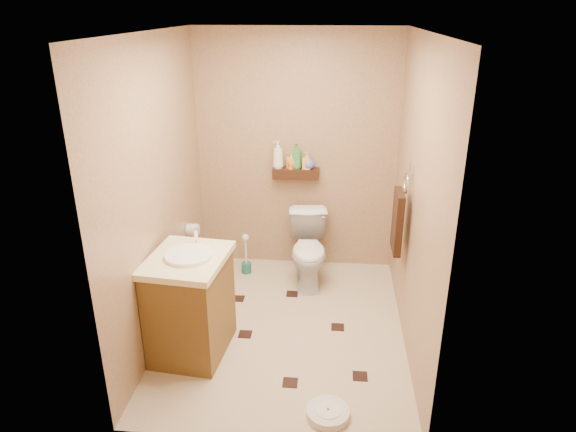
# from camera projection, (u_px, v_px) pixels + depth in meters

# --- Properties ---
(ground) EXTENTS (2.50, 2.50, 0.00)m
(ground) POSITION_uv_depth(u_px,v_px,m) (285.00, 327.00, 4.41)
(ground) COLOR beige
(ground) RESTS_ON ground
(wall_back) EXTENTS (2.00, 0.04, 2.40)m
(wall_back) POSITION_uv_depth(u_px,v_px,m) (297.00, 154.00, 5.11)
(wall_back) COLOR #A0805B
(wall_back) RESTS_ON ground
(wall_front) EXTENTS (2.00, 0.04, 2.40)m
(wall_front) POSITION_uv_depth(u_px,v_px,m) (262.00, 275.00, 2.80)
(wall_front) COLOR #A0805B
(wall_front) RESTS_ON ground
(wall_left) EXTENTS (0.04, 2.50, 2.40)m
(wall_left) POSITION_uv_depth(u_px,v_px,m) (158.00, 193.00, 4.04)
(wall_left) COLOR #A0805B
(wall_left) RESTS_ON ground
(wall_right) EXTENTS (0.04, 2.50, 2.40)m
(wall_right) POSITION_uv_depth(u_px,v_px,m) (416.00, 201.00, 3.87)
(wall_right) COLOR #A0805B
(wall_right) RESTS_ON ground
(ceiling) EXTENTS (2.00, 2.50, 0.02)m
(ceiling) POSITION_uv_depth(u_px,v_px,m) (284.00, 32.00, 3.50)
(ceiling) COLOR silver
(ceiling) RESTS_ON wall_back
(wall_shelf) EXTENTS (0.46, 0.14, 0.10)m
(wall_shelf) POSITION_uv_depth(u_px,v_px,m) (296.00, 173.00, 5.10)
(wall_shelf) COLOR #361E0E
(wall_shelf) RESTS_ON wall_back
(floor_accents) EXTENTS (1.21, 1.36, 0.01)m
(floor_accents) POSITION_uv_depth(u_px,v_px,m) (292.00, 332.00, 4.35)
(floor_accents) COLOR black
(floor_accents) RESTS_ON ground
(toilet) EXTENTS (0.45, 0.71, 0.69)m
(toilet) POSITION_uv_depth(u_px,v_px,m) (309.00, 250.00, 5.03)
(toilet) COLOR white
(toilet) RESTS_ON ground
(vanity) EXTENTS (0.63, 0.74, 0.96)m
(vanity) POSITION_uv_depth(u_px,v_px,m) (190.00, 303.00, 3.97)
(vanity) COLOR brown
(vanity) RESTS_ON ground
(bathroom_scale) EXTENTS (0.34, 0.34, 0.06)m
(bathroom_scale) POSITION_uv_depth(u_px,v_px,m) (328.00, 413.00, 3.45)
(bathroom_scale) COLOR silver
(bathroom_scale) RESTS_ON ground
(toilet_brush) EXTENTS (0.10, 0.10, 0.43)m
(toilet_brush) POSITION_uv_depth(u_px,v_px,m) (246.00, 259.00, 5.27)
(toilet_brush) COLOR #19665A
(toilet_brush) RESTS_ON ground
(towel_ring) EXTENTS (0.12, 0.30, 0.76)m
(towel_ring) POSITION_uv_depth(u_px,v_px,m) (398.00, 219.00, 4.21)
(towel_ring) COLOR silver
(towel_ring) RESTS_ON wall_right
(toilet_paper) EXTENTS (0.12, 0.11, 0.12)m
(toilet_paper) POSITION_uv_depth(u_px,v_px,m) (193.00, 229.00, 4.86)
(toilet_paper) COLOR silver
(toilet_paper) RESTS_ON wall_left
(bottle_a) EXTENTS (0.15, 0.15, 0.28)m
(bottle_a) POSITION_uv_depth(u_px,v_px,m) (278.00, 155.00, 5.05)
(bottle_a) COLOR silver
(bottle_a) RESTS_ON wall_shelf
(bottle_b) EXTENTS (0.11, 0.11, 0.17)m
(bottle_b) POSITION_uv_depth(u_px,v_px,m) (292.00, 160.00, 5.05)
(bottle_b) COLOR #FFAA35
(bottle_b) RESTS_ON wall_shelf
(bottle_c) EXTENTS (0.12, 0.12, 0.14)m
(bottle_c) POSITION_uv_depth(u_px,v_px,m) (293.00, 162.00, 5.06)
(bottle_c) COLOR #C05116
(bottle_c) RESTS_ON wall_shelf
(bottle_d) EXTENTS (0.13, 0.13, 0.26)m
(bottle_d) POSITION_uv_depth(u_px,v_px,m) (296.00, 156.00, 5.03)
(bottle_d) COLOR #2E8C3A
(bottle_d) RESTS_ON wall_shelf
(bottle_e) EXTENTS (0.09, 0.09, 0.17)m
(bottle_e) POSITION_uv_depth(u_px,v_px,m) (307.00, 160.00, 5.04)
(bottle_e) COLOR gold
(bottle_e) RESTS_ON wall_shelf
(bottle_f) EXTENTS (0.14, 0.14, 0.14)m
(bottle_f) POSITION_uv_depth(u_px,v_px,m) (309.00, 162.00, 5.05)
(bottle_f) COLOR #555AD5
(bottle_f) RESTS_ON wall_shelf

